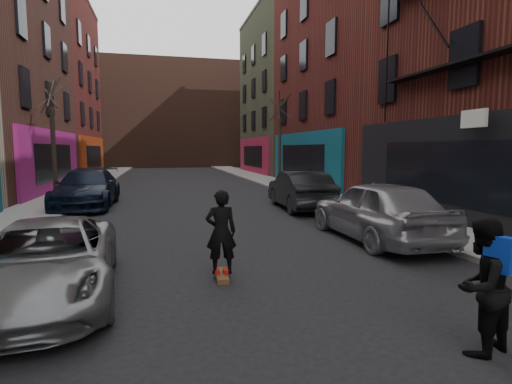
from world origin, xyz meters
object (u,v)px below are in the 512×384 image
parked_left_far (46,261)px  skateboard (221,275)px  parked_right_end (300,190)px  tree_left_far (52,128)px  parked_right_far (377,210)px  tree_right_far (280,132)px  pedestrian (482,286)px  skateboarder (221,232)px  parked_left_end (87,188)px

parked_left_far → skateboard: 3.03m
parked_right_end → tree_left_far: bearing=-20.0°
parked_right_far → skateboard: bearing=24.8°
tree_right_far → pedestrian: tree_right_far is taller
tree_left_far → skateboarder: 13.71m
parked_right_far → skateboarder: (-4.54, -2.15, 0.07)m
skateboard → pedestrian: pedestrian is taller
tree_left_far → skateboard: size_ratio=8.12×
parked_right_far → skateboarder: 5.03m
parked_right_end → pedestrian: bearing=83.9°
parked_right_end → parked_left_far: bearing=51.3°
skateboard → parked_left_far: bearing=-169.3°
parked_left_far → skateboarder: (2.94, 0.38, 0.26)m
parked_right_far → parked_right_end: bearing=-89.6°
parked_right_end → skateboard: 9.13m
pedestrian → tree_left_far: bearing=-79.9°
parked_left_far → parked_left_end: size_ratio=0.84×
tree_left_far → skateboard: 13.89m
skateboard → pedestrian: size_ratio=0.49×
skateboarder → pedestrian: size_ratio=0.97×
tree_right_far → parked_left_end: tree_right_far is taller
tree_left_far → parked_left_end: tree_left_far is taller
parked_left_far → parked_left_end: bearing=90.9°
parked_left_far → parked_right_end: bearing=43.3°
parked_left_far → parked_right_far: bearing=13.5°
parked_right_far → parked_right_end: (-0.11, 5.80, -0.05)m
skateboard → skateboarder: skateboarder is taller
parked_left_end → skateboarder: 11.37m
tree_right_far → skateboarder: tree_right_far is taller
parked_right_end → skateboarder: skateboarder is taller
parked_left_end → pedestrian: bearing=-63.7°
parked_left_far → skateboard: bearing=2.1°
parked_right_end → skateboard: parked_right_end is taller
parked_right_far → pedestrian: size_ratio=2.97×
tree_right_far → pedestrian: 22.26m
parked_left_end → tree_right_far: bearing=36.0°
parked_left_far → parked_left_end: (-1.16, 10.98, 0.16)m
tree_left_far → skateboarder: bearing=-65.0°
skateboard → pedestrian: (2.61, -3.50, 0.78)m
tree_left_far → skateboarder: tree_left_far is taller
tree_right_far → skateboarder: size_ratio=4.25×
parked_right_end → skateboard: bearing=63.7°
tree_left_far → skateboarder: size_ratio=4.07×
tree_left_far → parked_right_end: tree_left_far is taller
parked_left_end → parked_right_end: bearing=-16.4°
pedestrian → tree_right_far: bearing=-118.4°
skateboarder → pedestrian: 4.37m
parked_right_end → pedestrian: 11.59m
skateboarder → pedestrian: skateboarder is taller
tree_left_far → parked_right_far: (10.24, -10.06, -2.55)m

